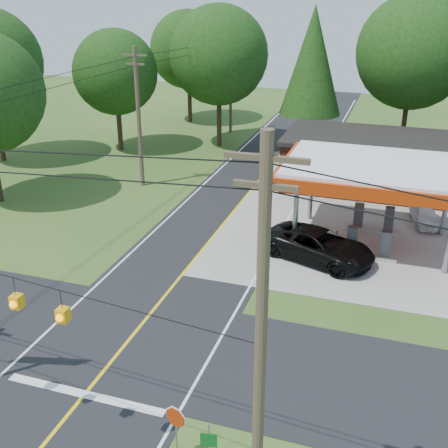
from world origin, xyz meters
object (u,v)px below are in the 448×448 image
(suv_car, at_px, (319,246))
(sedan_car, at_px, (425,215))
(octagonal_stop_sign, at_px, (176,422))
(gas_canopy, at_px, (378,174))

(suv_car, bearing_deg, sedan_car, -18.66)
(sedan_car, height_order, octagonal_stop_sign, octagonal_stop_sign)
(gas_canopy, distance_m, suv_car, 5.20)
(suv_car, relative_size, octagonal_stop_sign, 2.74)
(gas_canopy, xyz_separation_m, suv_car, (-2.54, -3.00, -3.41))
(suv_car, distance_m, octagonal_stop_sign, 15.59)
(gas_canopy, xyz_separation_m, octagonal_stop_sign, (-4.50, -18.45, -2.61))
(suv_car, bearing_deg, gas_canopy, -20.54)
(gas_canopy, distance_m, octagonal_stop_sign, 19.17)
(sedan_car, bearing_deg, octagonal_stop_sign, -121.05)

